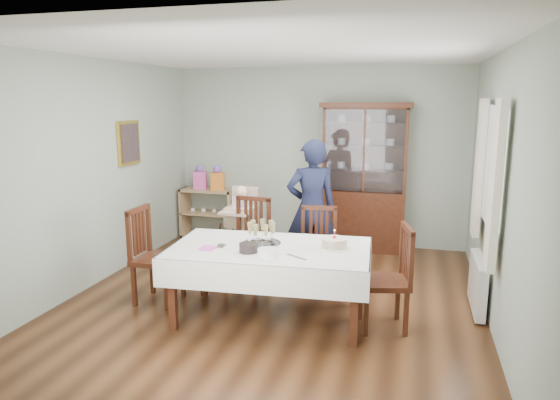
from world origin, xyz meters
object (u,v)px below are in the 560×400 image
at_px(chair_end_left, 157,274).
at_px(woman, 311,208).
at_px(birthday_cake, 334,243).
at_px(sideboard, 209,213).
at_px(chair_far_left, 247,259).
at_px(high_chair, 242,237).
at_px(china_cabinet, 364,175).
at_px(chair_far_right, 317,267).
at_px(gift_bag_orange, 217,179).
at_px(gift_bag_pink, 200,178).
at_px(chair_end_right, 385,298).
at_px(dining_table, 270,282).
at_px(champagne_tray, 262,238).

bearing_deg(chair_end_left, woman, -47.90).
bearing_deg(birthday_cake, sideboard, 133.42).
relative_size(chair_far_left, high_chair, 0.93).
xyz_separation_m(china_cabinet, birthday_cake, (-0.03, -2.59, -0.31)).
relative_size(chair_far_right, chair_end_left, 0.93).
bearing_deg(gift_bag_orange, gift_bag_pink, 180.00).
xyz_separation_m(chair_end_right, gift_bag_orange, (-2.81, 2.62, 0.67)).
xyz_separation_m(woman, gift_bag_pink, (-2.10, 1.30, 0.10)).
xyz_separation_m(high_chair, birthday_cake, (1.41, -1.25, 0.37)).
distance_m(sideboard, high_chair, 1.73).
height_order(sideboard, woman, woman).
relative_size(dining_table, chair_end_right, 2.02).
bearing_deg(sideboard, chair_end_left, -79.14).
height_order(woman, gift_bag_orange, woman).
height_order(woman, high_chair, woman).
xyz_separation_m(birthday_cake, gift_bag_orange, (-2.29, 2.59, 0.16)).
relative_size(chair_far_left, chair_end_right, 1.02).
bearing_deg(gift_bag_pink, chair_far_left, -52.27).
distance_m(sideboard, gift_bag_orange, 0.60).
height_order(chair_end_left, gift_bag_orange, gift_bag_orange).
xyz_separation_m(chair_far_left, woman, (0.67, 0.54, 0.56)).
distance_m(chair_far_right, gift_bag_pink, 3.01).
relative_size(birthday_cake, gift_bag_orange, 0.73).
height_order(chair_far_left, chair_end_right, chair_far_left).
distance_m(dining_table, woman, 1.50).
bearing_deg(woman, sideboard, -57.15).
height_order(china_cabinet, birthday_cake, china_cabinet).
distance_m(china_cabinet, chair_far_right, 2.05).
relative_size(dining_table, woman, 1.20).
xyz_separation_m(chair_end_right, woman, (-1.01, 1.32, 0.56)).
distance_m(china_cabinet, chair_end_left, 3.38).
distance_m(chair_end_right, high_chair, 2.32).
distance_m(chair_end_right, champagne_tray, 1.36).
distance_m(chair_end_right, gift_bag_pink, 4.12).
bearing_deg(gift_bag_orange, woman, -35.85).
distance_m(chair_end_right, woman, 1.76).
bearing_deg(chair_end_right, chair_far_left, -128.87).
xyz_separation_m(sideboard, high_chair, (1.06, -1.36, 0.04)).
distance_m(dining_table, birthday_cake, 0.77).
distance_m(gift_bag_pink, gift_bag_orange, 0.30).
distance_m(high_chair, gift_bag_orange, 1.69).
xyz_separation_m(chair_end_left, gift_bag_orange, (-0.33, 2.61, 0.66)).
bearing_deg(high_chair, woman, 7.86).
bearing_deg(high_chair, gift_bag_pink, 136.36).
xyz_separation_m(woman, birthday_cake, (0.50, -1.29, -0.06)).
xyz_separation_m(dining_table, birthday_cake, (0.63, 0.12, 0.43)).
bearing_deg(chair_end_left, high_chair, -23.27).
bearing_deg(champagne_tray, chair_far_right, 62.11).
height_order(dining_table, high_chair, high_chair).
distance_m(chair_end_right, birthday_cake, 0.72).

